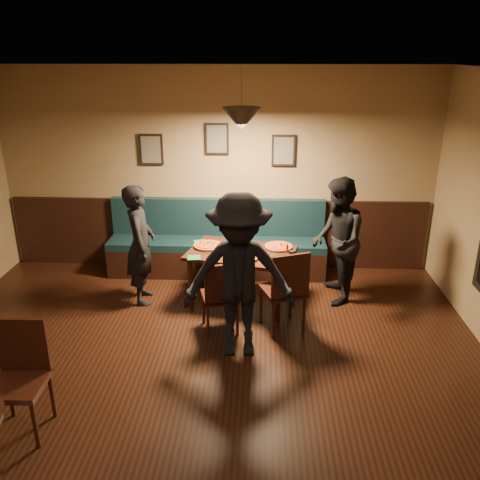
{
  "coord_description": "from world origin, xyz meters",
  "views": [
    {
      "loc": [
        0.62,
        -3.27,
        2.96
      ],
      "look_at": [
        0.38,
        2.02,
        0.95
      ],
      "focal_mm": 37.41,
      "sensor_mm": 36.0,
      "label": 1
    }
  ],
  "objects_px": {
    "booth_bench": "(217,240)",
    "diner_front": "(239,277)",
    "chair_near_right": "(283,289)",
    "diner_left": "(140,245)",
    "diner_right": "(337,241)",
    "tabasco_bottle": "(287,248)",
    "dining_table": "(241,276)",
    "chair_near_left": "(220,295)",
    "cafe_chair_far": "(17,383)",
    "soda_glass": "(292,257)"
  },
  "relations": [
    {
      "from": "chair_near_left",
      "to": "soda_glass",
      "type": "height_order",
      "value": "chair_near_left"
    },
    {
      "from": "dining_table",
      "to": "diner_right",
      "type": "relative_size",
      "value": 0.8
    },
    {
      "from": "booth_bench",
      "to": "chair_near_right",
      "type": "xyz_separation_m",
      "value": [
        0.87,
        -1.47,
        -0.01
      ]
    },
    {
      "from": "diner_front",
      "to": "tabasco_bottle",
      "type": "height_order",
      "value": "diner_front"
    },
    {
      "from": "chair_near_right",
      "to": "diner_front",
      "type": "xyz_separation_m",
      "value": [
        -0.46,
        -0.51,
        0.37
      ]
    },
    {
      "from": "diner_right",
      "to": "diner_front",
      "type": "bearing_deg",
      "value": -42.2
    },
    {
      "from": "chair_near_left",
      "to": "cafe_chair_far",
      "type": "bearing_deg",
      "value": -146.05
    },
    {
      "from": "chair_near_left",
      "to": "diner_front",
      "type": "height_order",
      "value": "diner_front"
    },
    {
      "from": "diner_right",
      "to": "chair_near_left",
      "type": "bearing_deg",
      "value": -59.37
    },
    {
      "from": "booth_bench",
      "to": "dining_table",
      "type": "relative_size",
      "value": 2.4
    },
    {
      "from": "diner_left",
      "to": "booth_bench",
      "type": "bearing_deg",
      "value": -53.2
    },
    {
      "from": "dining_table",
      "to": "diner_right",
      "type": "bearing_deg",
      "value": 19.05
    },
    {
      "from": "diner_right",
      "to": "booth_bench",
      "type": "bearing_deg",
      "value": -114.99
    },
    {
      "from": "diner_right",
      "to": "diner_front",
      "type": "distance_m",
      "value": 1.68
    },
    {
      "from": "chair_near_left",
      "to": "diner_front",
      "type": "bearing_deg",
      "value": -76.81
    },
    {
      "from": "dining_table",
      "to": "diner_front",
      "type": "height_order",
      "value": "diner_front"
    },
    {
      "from": "chair_near_left",
      "to": "soda_glass",
      "type": "xyz_separation_m",
      "value": [
        0.8,
        0.38,
        0.31
      ]
    },
    {
      "from": "booth_bench",
      "to": "diner_front",
      "type": "xyz_separation_m",
      "value": [
        0.4,
        -1.97,
        0.36
      ]
    },
    {
      "from": "chair_near_left",
      "to": "chair_near_right",
      "type": "height_order",
      "value": "chair_near_right"
    },
    {
      "from": "chair_near_left",
      "to": "diner_front",
      "type": "relative_size",
      "value": 0.5
    },
    {
      "from": "chair_near_right",
      "to": "diner_right",
      "type": "height_order",
      "value": "diner_right"
    },
    {
      "from": "chair_near_left",
      "to": "cafe_chair_far",
      "type": "height_order",
      "value": "cafe_chair_far"
    },
    {
      "from": "tabasco_bottle",
      "to": "cafe_chair_far",
      "type": "xyz_separation_m",
      "value": [
        -2.25,
        -2.39,
        -0.26
      ]
    },
    {
      "from": "diner_front",
      "to": "tabasco_bottle",
      "type": "xyz_separation_m",
      "value": [
        0.53,
        1.13,
        -0.13
      ]
    },
    {
      "from": "dining_table",
      "to": "chair_near_left",
      "type": "xyz_separation_m",
      "value": [
        -0.21,
        -0.7,
        0.1
      ]
    },
    {
      "from": "booth_bench",
      "to": "diner_front",
      "type": "height_order",
      "value": "diner_front"
    },
    {
      "from": "chair_near_right",
      "to": "chair_near_left",
      "type": "bearing_deg",
      "value": 164.54
    },
    {
      "from": "tabasco_bottle",
      "to": "chair_near_left",
      "type": "bearing_deg",
      "value": -137.89
    },
    {
      "from": "booth_bench",
      "to": "chair_near_right",
      "type": "height_order",
      "value": "booth_bench"
    },
    {
      "from": "booth_bench",
      "to": "soda_glass",
      "type": "height_order",
      "value": "booth_bench"
    },
    {
      "from": "dining_table",
      "to": "soda_glass",
      "type": "height_order",
      "value": "soda_glass"
    },
    {
      "from": "chair_near_left",
      "to": "soda_glass",
      "type": "bearing_deg",
      "value": 10.2
    },
    {
      "from": "soda_glass",
      "to": "cafe_chair_far",
      "type": "bearing_deg",
      "value": -137.74
    },
    {
      "from": "soda_glass",
      "to": "tabasco_bottle",
      "type": "xyz_separation_m",
      "value": [
        -0.04,
        0.32,
        -0.01
      ]
    },
    {
      "from": "booth_bench",
      "to": "dining_table",
      "type": "xyz_separation_m",
      "value": [
        0.38,
        -0.83,
        -0.16
      ]
    },
    {
      "from": "diner_left",
      "to": "diner_right",
      "type": "relative_size",
      "value": 0.95
    },
    {
      "from": "diner_front",
      "to": "soda_glass",
      "type": "relative_size",
      "value": 11.72
    },
    {
      "from": "diner_left",
      "to": "chair_near_right",
      "type": "bearing_deg",
      "value": -117.95
    },
    {
      "from": "dining_table",
      "to": "cafe_chair_far",
      "type": "relative_size",
      "value": 1.31
    },
    {
      "from": "chair_near_right",
      "to": "dining_table",
      "type": "bearing_deg",
      "value": 106.53
    },
    {
      "from": "dining_table",
      "to": "diner_right",
      "type": "height_order",
      "value": "diner_right"
    },
    {
      "from": "chair_near_right",
      "to": "diner_front",
      "type": "height_order",
      "value": "diner_front"
    },
    {
      "from": "diner_right",
      "to": "tabasco_bottle",
      "type": "bearing_deg",
      "value": -79.67
    },
    {
      "from": "dining_table",
      "to": "chair_near_left",
      "type": "distance_m",
      "value": 0.74
    },
    {
      "from": "diner_left",
      "to": "tabasco_bottle",
      "type": "distance_m",
      "value": 1.78
    },
    {
      "from": "dining_table",
      "to": "tabasco_bottle",
      "type": "distance_m",
      "value": 0.68
    },
    {
      "from": "diner_front",
      "to": "diner_right",
      "type": "bearing_deg",
      "value": 43.29
    },
    {
      "from": "diner_left",
      "to": "soda_glass",
      "type": "relative_size",
      "value": 10.21
    },
    {
      "from": "diner_right",
      "to": "cafe_chair_far",
      "type": "bearing_deg",
      "value": -48.3
    },
    {
      "from": "diner_front",
      "to": "diner_left",
      "type": "bearing_deg",
      "value": 134.74
    }
  ]
}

